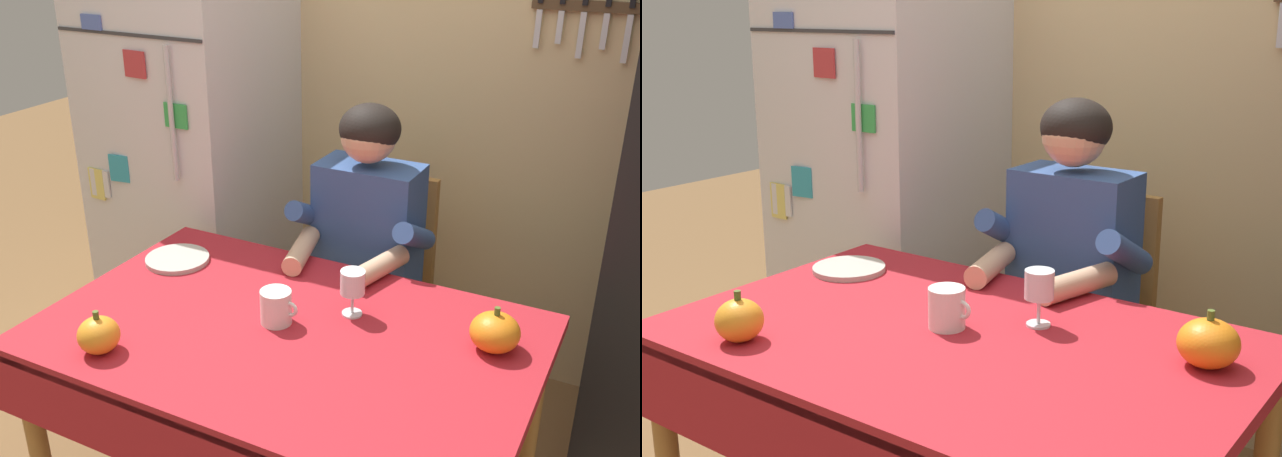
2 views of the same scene
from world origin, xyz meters
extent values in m
cube|color=#D1B784|center=(0.05, 1.35, 1.30)|extent=(3.70, 0.10, 2.60)
cube|color=#4C3823|center=(0.52, 1.29, 1.53)|extent=(0.36, 0.02, 0.04)
cube|color=silver|center=(0.37, 1.28, 1.44)|extent=(0.02, 0.01, 0.13)
cube|color=silver|center=(0.44, 1.28, 1.45)|extent=(0.02, 0.01, 0.11)
cube|color=silver|center=(0.52, 1.28, 1.43)|extent=(0.02, 0.01, 0.16)
cube|color=silver|center=(0.59, 1.28, 1.45)|extent=(0.02, 0.01, 0.12)
cube|color=silver|center=(0.67, 1.28, 1.43)|extent=(0.02, 0.01, 0.16)
cube|color=silver|center=(-0.95, 0.96, 0.90)|extent=(0.68, 0.68, 1.80)
cylinder|color=silver|center=(-0.76, 0.60, 1.15)|extent=(0.02, 0.02, 0.50)
cube|color=#333335|center=(-0.95, 0.62, 1.42)|extent=(0.67, 0.01, 0.01)
cube|color=teal|center=(-1.06, 0.61, 0.89)|extent=(0.09, 0.02, 0.11)
cube|color=#E5D666|center=(-1.19, 0.61, 0.81)|extent=(0.08, 0.01, 0.13)
cube|color=green|center=(-0.75, 0.61, 1.14)|extent=(0.10, 0.01, 0.09)
cube|color=silver|center=(-1.17, 0.61, 0.81)|extent=(0.10, 0.01, 0.12)
cube|color=#B73338|center=(-0.92, 0.61, 1.32)|extent=(0.10, 0.02, 0.10)
cube|color=#4C66B7|center=(-1.11, 0.61, 1.45)|extent=(0.09, 0.01, 0.05)
cylinder|color=#9E6B33|center=(-0.64, -0.29, 0.35)|extent=(0.06, 0.06, 0.70)
cylinder|color=#9E6B33|center=(-0.64, 0.49, 0.35)|extent=(0.06, 0.06, 0.70)
cylinder|color=#9E6B33|center=(0.64, 0.49, 0.35)|extent=(0.06, 0.06, 0.70)
cube|color=#A81E28|center=(0.00, 0.10, 0.72)|extent=(1.40, 0.90, 0.04)
cube|color=#9E6B33|center=(-0.04, 0.79, 0.43)|extent=(0.40, 0.40, 0.04)
cube|color=#9E6B33|center=(-0.04, 0.97, 0.69)|extent=(0.36, 0.04, 0.48)
cylinder|color=#9E6B33|center=(-0.21, 0.62, 0.21)|extent=(0.04, 0.04, 0.41)
cylinder|color=#9E6B33|center=(-0.21, 0.96, 0.21)|extent=(0.04, 0.04, 0.41)
cylinder|color=#9E6B33|center=(0.13, 0.62, 0.21)|extent=(0.04, 0.04, 0.41)
cylinder|color=#9E6B33|center=(0.13, 0.96, 0.21)|extent=(0.04, 0.04, 0.41)
cube|color=#38384C|center=(-0.14, 0.41, 0.04)|extent=(0.10, 0.22, 0.08)
cylinder|color=#38384C|center=(-0.14, 0.47, 0.23)|extent=(0.09, 0.09, 0.38)
cylinder|color=#38384C|center=(0.06, 0.47, 0.23)|extent=(0.09, 0.09, 0.38)
cube|color=#38384C|center=(-0.13, 0.63, 0.50)|extent=(0.12, 0.40, 0.11)
cube|color=#38384C|center=(0.05, 0.63, 0.50)|extent=(0.12, 0.40, 0.11)
cube|color=#33518E|center=(-0.04, 0.75, 0.79)|extent=(0.36, 0.20, 0.48)
cylinder|color=#33518E|center=(-0.24, 0.68, 0.83)|extent=(0.07, 0.26, 0.18)
cylinder|color=#33518E|center=(0.16, 0.68, 0.83)|extent=(0.07, 0.26, 0.18)
cylinder|color=#D8A884|center=(-0.18, 0.51, 0.78)|extent=(0.13, 0.27, 0.07)
cylinder|color=#D8A884|center=(0.10, 0.51, 0.78)|extent=(0.13, 0.27, 0.07)
sphere|color=#D8A884|center=(-0.04, 0.73, 1.14)|extent=(0.19, 0.19, 0.19)
ellipsoid|color=black|center=(-0.04, 0.74, 1.16)|extent=(0.21, 0.21, 0.17)
cylinder|color=white|center=(-0.05, 0.12, 0.79)|extent=(0.09, 0.09, 0.10)
torus|color=white|center=(0.00, 0.12, 0.80)|extent=(0.05, 0.01, 0.05)
cylinder|color=white|center=(0.13, 0.26, 0.74)|extent=(0.06, 0.06, 0.01)
cylinder|color=white|center=(0.13, 0.26, 0.78)|extent=(0.01, 0.01, 0.07)
cylinder|color=white|center=(0.13, 0.26, 0.85)|extent=(0.07, 0.07, 0.07)
ellipsoid|color=orange|center=(0.55, 0.27, 0.79)|extent=(0.14, 0.14, 0.11)
cylinder|color=#4C6023|center=(0.55, 0.27, 0.86)|extent=(0.02, 0.02, 0.02)
ellipsoid|color=orange|center=(-0.39, -0.23, 0.79)|extent=(0.11, 0.11, 0.10)
cylinder|color=#4C6023|center=(-0.39, -0.23, 0.85)|extent=(0.02, 0.02, 0.02)
cylinder|color=#B7B2A8|center=(-0.55, 0.31, 0.75)|extent=(0.21, 0.21, 0.02)
camera|label=1|loc=(0.89, -1.40, 1.83)|focal=40.28mm
camera|label=2|loc=(1.07, -1.36, 1.49)|focal=45.74mm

